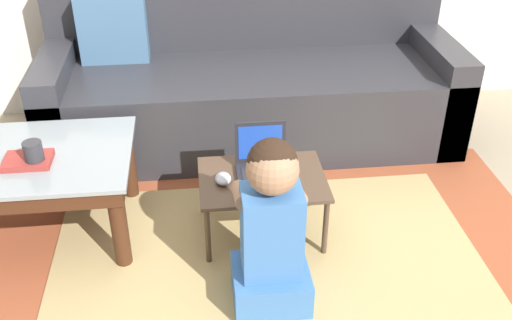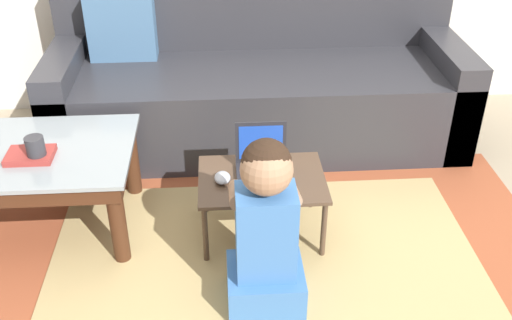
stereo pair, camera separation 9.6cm
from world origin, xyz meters
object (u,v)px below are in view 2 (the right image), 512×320
computer_mouse (222,178)px  person_seated (266,229)px  laptop (262,167)px  book_on_table (30,155)px  coffee_table (27,164)px  cup_on_table (36,149)px  couch (256,86)px  laptop_desk (262,184)px

computer_mouse → person_seated: bearing=-69.3°
laptop → book_on_table: 0.97m
coffee_table → laptop: 1.01m
laptop → coffee_table: bearing=175.1°
laptop → cup_on_table: bearing=-180.0°
person_seated → couch: bearing=87.7°
laptop_desk → laptop: size_ratio=2.46×
coffee_table → book_on_table: bearing=-56.3°
laptop_desk → book_on_table: bearing=177.2°
laptop → computer_mouse: 0.18m
laptop_desk → person_seated: person_seated is taller
computer_mouse → cup_on_table: bearing=176.7°
laptop → person_seated: person_seated is taller
couch → book_on_table: 1.34m
person_seated → cup_on_table: 1.02m
couch → person_seated: (-0.06, -1.35, 0.05)m
coffee_table → cup_on_table: cup_on_table is taller
person_seated → cup_on_table: bearing=154.0°
couch → computer_mouse: size_ratio=24.46×
couch → coffee_table: size_ratio=2.44×
coffee_table → cup_on_table: (0.08, -0.09, 0.12)m
computer_mouse → book_on_table: book_on_table is taller
couch → computer_mouse: couch is taller
laptop_desk → laptop: bearing=84.5°
person_seated → cup_on_table: size_ratio=6.63×
computer_mouse → coffee_table: bearing=171.2°
couch → person_seated: bearing=-92.3°
laptop → couch: bearing=87.8°
laptop_desk → book_on_table: 0.97m
laptop → computer_mouse: laptop is taller
couch → book_on_table: size_ratio=11.69×
computer_mouse → person_seated: size_ratio=0.13×
book_on_table → computer_mouse: bearing=-4.6°
laptop_desk → cup_on_table: bearing=178.3°
cup_on_table → coffee_table: bearing=132.7°
person_seated → computer_mouse: bearing=110.7°
couch → book_on_table: couch is taller
coffee_table → book_on_table: book_on_table is taller
couch → cup_on_table: couch is taller
couch → book_on_table: bearing=-138.4°
cup_on_table → laptop_desk: bearing=-1.7°
computer_mouse → person_seated: person_seated is taller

